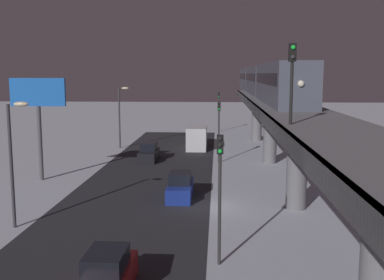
{
  "coord_description": "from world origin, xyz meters",
  "views": [
    {
      "loc": [
        -0.86,
        30.93,
        9.24
      ],
      "look_at": [
        1.71,
        -14.13,
        2.67
      ],
      "focal_mm": 42.55,
      "sensor_mm": 36.0,
      "label": 1
    }
  ],
  "objects_px": {
    "sedan_red_2": "(107,278)",
    "traffic_light_far": "(219,106)",
    "subway_train": "(261,80)",
    "traffic_light_mid": "(219,123)",
    "traffic_light_near": "(220,181)",
    "commercial_billboard": "(38,102)",
    "sedan_blue": "(180,187)",
    "rail_signal": "(292,69)",
    "sedan_black": "(149,153)",
    "box_truck": "(197,137)"
  },
  "relations": [
    {
      "from": "sedan_red_2",
      "to": "traffic_light_far",
      "type": "bearing_deg",
      "value": 85.13
    },
    {
      "from": "subway_train",
      "to": "traffic_light_mid",
      "type": "xyz_separation_m",
      "value": [
        5.33,
        11.15,
        -4.32
      ]
    },
    {
      "from": "traffic_light_near",
      "to": "commercial_billboard",
      "type": "relative_size",
      "value": 0.72
    },
    {
      "from": "traffic_light_mid",
      "to": "sedan_blue",
      "type": "bearing_deg",
      "value": 78.12
    },
    {
      "from": "traffic_light_mid",
      "to": "commercial_billboard",
      "type": "relative_size",
      "value": 0.72
    },
    {
      "from": "rail_signal",
      "to": "traffic_light_mid",
      "type": "xyz_separation_m",
      "value": [
        3.51,
        -24.14,
        -5.27
      ]
    },
    {
      "from": "traffic_light_near",
      "to": "traffic_light_far",
      "type": "height_order",
      "value": "same"
    },
    {
      "from": "subway_train",
      "to": "sedan_blue",
      "type": "bearing_deg",
      "value": 71.73
    },
    {
      "from": "sedan_black",
      "to": "traffic_light_far",
      "type": "distance_m",
      "value": 26.28
    },
    {
      "from": "box_truck",
      "to": "traffic_light_far",
      "type": "distance_m",
      "value": 16.6
    },
    {
      "from": "subway_train",
      "to": "sedan_red_2",
      "type": "bearing_deg",
      "value": 76.07
    },
    {
      "from": "subway_train",
      "to": "rail_signal",
      "type": "height_order",
      "value": "rail_signal"
    },
    {
      "from": "sedan_red_2",
      "to": "sedan_black",
      "type": "distance_m",
      "value": 30.29
    },
    {
      "from": "traffic_light_near",
      "to": "commercial_billboard",
      "type": "bearing_deg",
      "value": -47.69
    },
    {
      "from": "sedan_red_2",
      "to": "box_truck",
      "type": "bearing_deg",
      "value": 87.06
    },
    {
      "from": "box_truck",
      "to": "commercial_billboard",
      "type": "distance_m",
      "value": 23.1
    },
    {
      "from": "traffic_light_near",
      "to": "traffic_light_mid",
      "type": "distance_m",
      "value": 25.81
    },
    {
      "from": "sedan_blue",
      "to": "traffic_light_mid",
      "type": "height_order",
      "value": "traffic_light_mid"
    },
    {
      "from": "rail_signal",
      "to": "traffic_light_mid",
      "type": "distance_m",
      "value": 24.96
    },
    {
      "from": "sedan_red_2",
      "to": "commercial_billboard",
      "type": "relative_size",
      "value": 0.54
    },
    {
      "from": "sedan_black",
      "to": "commercial_billboard",
      "type": "bearing_deg",
      "value": 49.88
    },
    {
      "from": "subway_train",
      "to": "traffic_light_near",
      "type": "bearing_deg",
      "value": 81.79
    },
    {
      "from": "rail_signal",
      "to": "sedan_blue",
      "type": "xyz_separation_m",
      "value": [
        6.41,
        -10.36,
        -8.67
      ]
    },
    {
      "from": "sedan_black",
      "to": "box_truck",
      "type": "height_order",
      "value": "box_truck"
    },
    {
      "from": "subway_train",
      "to": "sedan_blue",
      "type": "relative_size",
      "value": 12.06
    },
    {
      "from": "sedan_black",
      "to": "box_truck",
      "type": "distance_m",
      "value": 10.06
    },
    {
      "from": "subway_train",
      "to": "sedan_blue",
      "type": "distance_m",
      "value": 27.36
    },
    {
      "from": "subway_train",
      "to": "rail_signal",
      "type": "distance_m",
      "value": 35.35
    },
    {
      "from": "sedan_red_2",
      "to": "box_truck",
      "type": "relative_size",
      "value": 0.65
    },
    {
      "from": "sedan_blue",
      "to": "traffic_light_far",
      "type": "bearing_deg",
      "value": 85.81
    },
    {
      "from": "traffic_light_far",
      "to": "sedan_black",
      "type": "bearing_deg",
      "value": 73.27
    },
    {
      "from": "sedan_blue",
      "to": "sedan_black",
      "type": "height_order",
      "value": "same"
    },
    {
      "from": "traffic_light_far",
      "to": "commercial_billboard",
      "type": "xyz_separation_m",
      "value": [
        15.56,
        34.52,
        2.63
      ]
    },
    {
      "from": "sedan_blue",
      "to": "sedan_red_2",
      "type": "bearing_deg",
      "value": -96.62
    },
    {
      "from": "sedan_red_2",
      "to": "sedan_black",
      "type": "relative_size",
      "value": 1.03
    },
    {
      "from": "sedan_blue",
      "to": "traffic_light_near",
      "type": "height_order",
      "value": "traffic_light_near"
    },
    {
      "from": "box_truck",
      "to": "commercial_billboard",
      "type": "bearing_deg",
      "value": 55.03
    },
    {
      "from": "sedan_red_2",
      "to": "rail_signal",
      "type": "bearing_deg",
      "value": 32.13
    },
    {
      "from": "box_truck",
      "to": "traffic_light_far",
      "type": "xyz_separation_m",
      "value": [
        -2.7,
        -16.13,
        2.85
      ]
    },
    {
      "from": "sedan_red_2",
      "to": "traffic_light_mid",
      "type": "bearing_deg",
      "value": 80.89
    },
    {
      "from": "sedan_black",
      "to": "commercial_billboard",
      "type": "distance_m",
      "value": 13.89
    },
    {
      "from": "rail_signal",
      "to": "traffic_light_near",
      "type": "distance_m",
      "value": 6.55
    },
    {
      "from": "sedan_blue",
      "to": "rail_signal",
      "type": "bearing_deg",
      "value": -58.25
    },
    {
      "from": "subway_train",
      "to": "box_truck",
      "type": "distance_m",
      "value": 10.87
    },
    {
      "from": "subway_train",
      "to": "box_truck",
      "type": "height_order",
      "value": "subway_train"
    },
    {
      "from": "sedan_black",
      "to": "traffic_light_mid",
      "type": "distance_m",
      "value": 8.28
    },
    {
      "from": "box_truck",
      "to": "traffic_light_near",
      "type": "xyz_separation_m",
      "value": [
        -2.7,
        35.49,
        2.85
      ]
    },
    {
      "from": "rail_signal",
      "to": "sedan_black",
      "type": "relative_size",
      "value": 0.86
    },
    {
      "from": "box_truck",
      "to": "traffic_light_far",
      "type": "relative_size",
      "value": 1.16
    },
    {
      "from": "box_truck",
      "to": "traffic_light_mid",
      "type": "distance_m",
      "value": 10.45
    }
  ]
}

